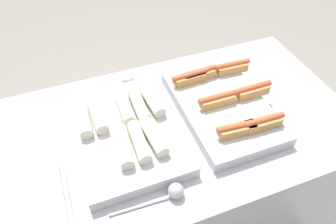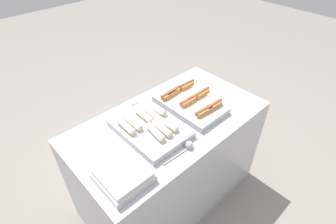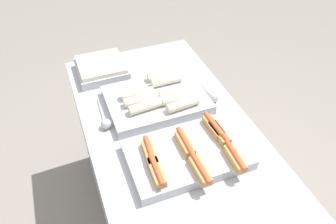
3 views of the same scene
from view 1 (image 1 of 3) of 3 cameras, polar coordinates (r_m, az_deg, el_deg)
counter at (r=1.62m, az=0.26°, el=-12.97°), size 1.45×0.79×0.89m
tray_hotdogs at (r=1.32m, az=9.54°, el=1.35°), size 0.37×0.51×0.10m
tray_wraps at (r=1.21m, az=-7.34°, el=-3.27°), size 0.37×0.50×0.10m
tray_side_front at (r=1.10m, az=-23.80°, el=-16.10°), size 0.27×0.27×0.07m
serving_spoon_near at (r=1.06m, az=0.61°, el=-13.88°), size 0.25×0.05×0.05m
serving_spoon_far at (r=1.43m, az=-7.58°, el=5.14°), size 0.26×0.05×0.05m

